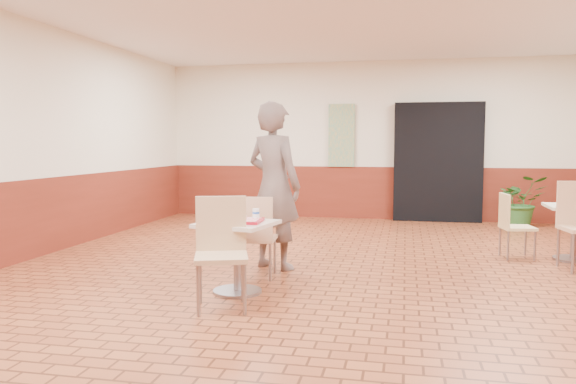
% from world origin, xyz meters
% --- Properties ---
extents(room_shell, '(8.01, 10.01, 3.01)m').
position_xyz_m(room_shell, '(0.00, 0.00, 1.50)').
color(room_shell, brown).
rests_on(room_shell, ground).
extents(wainscot_band, '(8.00, 10.00, 1.00)m').
position_xyz_m(wainscot_band, '(0.00, 0.00, 0.50)').
color(wainscot_band, maroon).
rests_on(wainscot_band, ground).
extents(corridor_doorway, '(1.60, 0.22, 2.20)m').
position_xyz_m(corridor_doorway, '(1.20, 4.88, 1.10)').
color(corridor_doorway, black).
rests_on(corridor_doorway, ground).
extents(promo_poster, '(0.50, 0.03, 1.20)m').
position_xyz_m(promo_poster, '(-0.60, 4.94, 1.60)').
color(promo_poster, gray).
rests_on(promo_poster, wainscot_band).
extents(main_table, '(0.66, 0.66, 0.70)m').
position_xyz_m(main_table, '(-0.97, -0.70, 0.47)').
color(main_table, beige).
rests_on(main_table, ground).
extents(chair_main_front, '(0.57, 0.57, 0.98)m').
position_xyz_m(chair_main_front, '(-0.97, -1.18, 0.55)').
color(chair_main_front, tan).
rests_on(chair_main_front, ground).
extents(chair_main_back, '(0.45, 0.45, 0.89)m').
position_xyz_m(chair_main_back, '(-0.95, -0.11, 0.50)').
color(chair_main_back, tan).
rests_on(chair_main_back, ground).
extents(customer, '(0.83, 0.71, 1.93)m').
position_xyz_m(customer, '(-0.87, 0.43, 0.96)').
color(customer, '#685751').
rests_on(customer, ground).
extents(serving_tray, '(0.48, 0.37, 0.03)m').
position_xyz_m(serving_tray, '(-0.97, -0.70, 0.71)').
color(serving_tray, '#B80D23').
rests_on(serving_tray, main_table).
extents(ring_donut, '(0.13, 0.13, 0.03)m').
position_xyz_m(ring_donut, '(-1.05, -0.61, 0.74)').
color(ring_donut, gold).
rests_on(ring_donut, serving_tray).
extents(long_john_donut, '(0.15, 0.09, 0.04)m').
position_xyz_m(long_john_donut, '(-0.92, -0.75, 0.74)').
color(long_john_donut, '#C36C39').
rests_on(long_john_donut, serving_tray).
extents(paper_cup, '(0.07, 0.07, 0.09)m').
position_xyz_m(paper_cup, '(-0.82, -0.56, 0.77)').
color(paper_cup, white).
rests_on(paper_cup, serving_tray).
extents(second_table, '(0.65, 0.65, 0.68)m').
position_xyz_m(second_table, '(2.68, 1.63, 0.46)').
color(second_table, beige).
rests_on(second_table, ground).
extents(chair_second_left, '(0.43, 0.43, 0.82)m').
position_xyz_m(chair_second_left, '(1.95, 1.61, 0.46)').
color(chair_second_left, '#E9D18B').
rests_on(chair_second_left, ground).
extents(potted_plant, '(0.92, 0.83, 0.90)m').
position_xyz_m(potted_plant, '(2.57, 4.40, 0.45)').
color(potted_plant, '#2A6327').
rests_on(potted_plant, ground).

